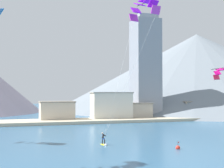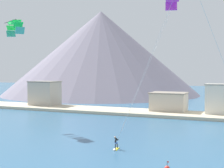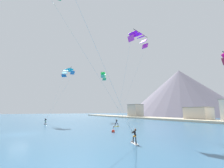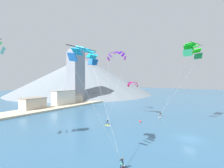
# 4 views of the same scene
# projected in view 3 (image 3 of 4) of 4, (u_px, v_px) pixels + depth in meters

# --- Properties ---
(ground_plane) EXTENTS (400.00, 400.00, 0.00)m
(ground_plane) POSITION_uv_depth(u_px,v_px,m) (20.00, 134.00, 22.85)
(ground_plane) COLOR #336084
(kitesurfer_near_lead) EXTENTS (0.59, 1.77, 1.74)m
(kitesurfer_near_lead) POSITION_uv_depth(u_px,v_px,m) (116.00, 124.00, 34.51)
(kitesurfer_near_lead) COLOR yellow
(kitesurfer_near_lead) RESTS_ON ground
(kitesurfer_near_trail) EXTENTS (1.78, 0.62, 1.71)m
(kitesurfer_near_trail) POSITION_uv_depth(u_px,v_px,m) (46.00, 123.00, 39.75)
(kitesurfer_near_trail) COLOR black
(kitesurfer_near_trail) RESTS_ON ground
(kitesurfer_mid_center) EXTENTS (1.78, 0.93, 1.70)m
(kitesurfer_mid_center) POSITION_uv_depth(u_px,v_px,m) (134.00, 139.00, 16.31)
(kitesurfer_mid_center) COLOR white
(kitesurfer_mid_center) RESTS_ON ground
(parafoil_kite_near_lead) EXTENTS (7.84, 5.93, 19.11)m
(parafoil_kite_near_lead) POSITION_uv_depth(u_px,v_px,m) (138.00, 39.00, 33.21)
(parafoil_kite_near_lead) COLOR #C93AC4
(parafoil_kite_near_trail) EXTENTS (6.24, 6.86, 15.28)m
(parafoil_kite_near_trail) POSITION_uv_depth(u_px,v_px,m) (67.00, 72.00, 46.48)
(parafoil_kite_near_trail) COLOR #2168B4
(parafoil_kite_distant_high_outer) EXTENTS (6.01, 4.74, 2.69)m
(parafoil_kite_distant_high_outer) POSITION_uv_depth(u_px,v_px,m) (103.00, 75.00, 61.62)
(parafoil_kite_distant_high_outer) COLOR #42B19B
(race_marker_buoy) EXTENTS (0.56, 0.56, 1.02)m
(race_marker_buoy) POSITION_uv_depth(u_px,v_px,m) (113.00, 131.00, 25.03)
(race_marker_buoy) COLOR red
(race_marker_buoy) RESTS_ON ground
(shoreline_strip) EXTENTS (180.00, 10.00, 0.70)m
(shoreline_strip) POSITION_uv_depth(u_px,v_px,m) (205.00, 121.00, 49.00)
(shoreline_strip) COLOR beige
(shoreline_strip) RESTS_ON ground
(shore_building_harbour_front) EXTENTS (8.33, 6.65, 5.00)m
(shore_building_harbour_front) POSITION_uv_depth(u_px,v_px,m) (198.00, 114.00, 54.43)
(shore_building_harbour_front) COLOR beige
(shore_building_harbour_front) RESTS_ON ground
(shore_building_promenade_mid) EXTENTS (7.52, 5.99, 7.24)m
(shore_building_promenade_mid) POSITION_uv_depth(u_px,v_px,m) (135.00, 111.00, 83.11)
(shore_building_promenade_mid) COLOR #B7AD9E
(shore_building_promenade_mid) RESTS_ON ground
(mountain_peak_central_summit) EXTENTS (84.33, 84.33, 36.05)m
(mountain_peak_central_summit) POSITION_uv_depth(u_px,v_px,m) (180.00, 92.00, 118.14)
(mountain_peak_central_summit) COLOR gray
(mountain_peak_central_summit) RESTS_ON ground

